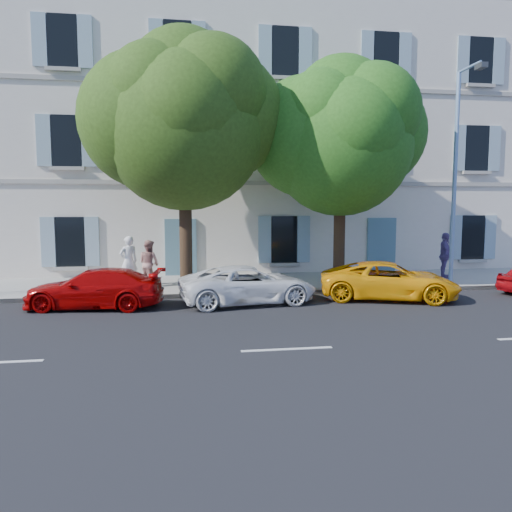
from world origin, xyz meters
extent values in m
plane|color=black|center=(0.00, 0.00, 0.00)|extent=(90.00, 90.00, 0.00)
cube|color=#A09E96|center=(0.00, 4.45, 0.07)|extent=(36.00, 4.50, 0.15)
cube|color=#9E998E|center=(0.00, 2.28, 0.08)|extent=(36.00, 0.16, 0.16)
cube|color=silver|center=(0.00, 10.20, 6.00)|extent=(28.00, 7.00, 12.00)
imported|color=#A10404|center=(-4.81, 1.11, 0.59)|extent=(4.28, 2.20, 1.19)
imported|color=white|center=(-0.14, 1.06, 0.60)|extent=(4.55, 2.58, 1.20)
imported|color=#FFAB0A|center=(4.54, 1.05, 0.62)|extent=(4.86, 3.31, 1.23)
cylinder|color=#3A2819|center=(-2.04, 2.91, 1.86)|extent=(0.43, 0.43, 3.43)
ellipsoid|color=#375D18|center=(-2.04, 2.91, 5.63)|extent=(5.48, 5.48, 6.03)
cylinder|color=#3A2819|center=(3.56, 3.34, 1.74)|extent=(0.42, 0.42, 3.17)
ellipsoid|color=#32761E|center=(3.56, 3.34, 5.25)|extent=(5.15, 5.15, 5.66)
cylinder|color=#7293BF|center=(7.83, 2.97, 4.00)|extent=(0.15, 0.15, 7.71)
cylinder|color=#7293BF|center=(7.83, 2.29, 7.86)|extent=(0.14, 1.35, 0.10)
cube|color=#383A3D|center=(7.83, 1.62, 7.71)|extent=(0.25, 0.44, 0.17)
imported|color=white|center=(-4.08, 4.13, 1.06)|extent=(0.79, 0.68, 1.82)
imported|color=tan|center=(-3.35, 3.97, 0.99)|extent=(1.03, 1.02, 1.68)
imported|color=#624F91|center=(8.26, 4.19, 1.06)|extent=(0.80, 1.16, 1.83)
camera|label=1|loc=(-2.27, -14.26, 3.14)|focal=35.00mm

